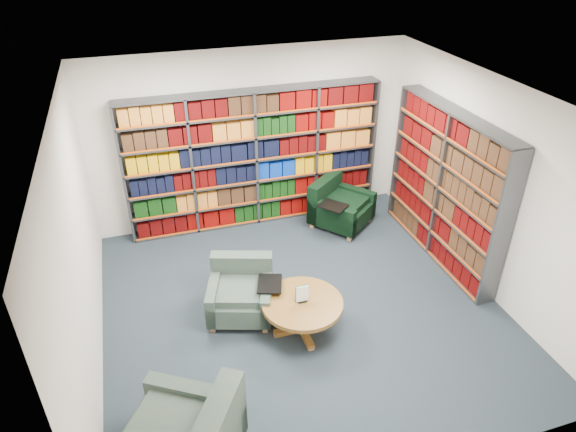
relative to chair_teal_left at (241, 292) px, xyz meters
name	(u,v)px	position (x,y,z in m)	size (l,w,h in m)	color
room_shell	(303,215)	(0.76, -0.19, 1.11)	(5.02, 5.02, 2.82)	black
bookshelf_back	(255,159)	(0.76, 2.15, 0.81)	(4.00, 0.28, 2.20)	#47494F
bookshelf_right	(445,188)	(3.10, 0.41, 0.81)	(0.28, 2.50, 2.20)	#47494F
chair_teal_left	(241,292)	(0.00, 0.00, 0.00)	(1.04, 0.99, 0.71)	#03233B
chair_green_right	(337,207)	(1.99, 1.63, 0.02)	(1.17, 1.17, 0.76)	black
coffee_table	(302,308)	(0.61, -0.60, 0.08)	(0.98, 0.98, 0.69)	brown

